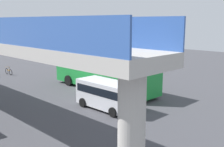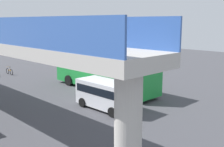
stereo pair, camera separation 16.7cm
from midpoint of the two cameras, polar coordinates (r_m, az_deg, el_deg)
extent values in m
plane|color=#424247|center=(26.23, -4.94, -3.18)|extent=(80.00, 80.00, 0.00)
cube|color=#1E8C38|center=(25.43, -2.05, 0.37)|extent=(11.50, 2.55, 2.86)
cube|color=black|center=(25.35, -2.06, 1.52)|extent=(11.04, 2.59, 0.90)
cube|color=white|center=(25.23, -2.07, 3.30)|extent=(11.27, 2.58, 0.20)
cube|color=black|center=(29.79, -9.68, 2.44)|extent=(0.04, 2.24, 1.20)
cylinder|color=black|center=(27.66, -9.20, -1.43)|extent=(1.04, 0.30, 1.04)
cylinder|color=black|center=(29.20, -5.16, -0.69)|extent=(1.04, 0.30, 1.04)
cylinder|color=black|center=(22.29, 2.08, -4.30)|extent=(1.04, 0.30, 1.04)
cylinder|color=black|center=(24.17, 6.19, -3.15)|extent=(1.04, 0.30, 1.04)
cube|color=silver|center=(20.03, -1.32, -4.28)|extent=(4.80, 1.95, 1.86)
cube|color=black|center=(19.93, -1.32, -3.29)|extent=(4.42, 1.98, 0.56)
cylinder|color=black|center=(20.77, -6.31, -6.03)|extent=(0.68, 0.22, 0.68)
cylinder|color=black|center=(21.99, -2.35, -5.00)|extent=(0.68, 0.22, 0.68)
cylinder|color=black|center=(18.52, -0.06, -8.08)|extent=(0.68, 0.22, 0.68)
cylinder|color=black|center=(19.88, 3.93, -6.76)|extent=(0.68, 0.22, 0.68)
torus|color=black|center=(35.60, -21.20, 0.45)|extent=(0.72, 0.06, 0.72)
torus|color=black|center=(34.66, -20.49, 0.23)|extent=(0.72, 0.06, 0.72)
cube|color=orange|center=(35.10, -20.87, 0.63)|extent=(0.89, 0.04, 0.04)
cylinder|color=orange|center=(34.90, -20.76, 0.91)|extent=(0.03, 0.03, 0.40)
cube|color=black|center=(34.87, -20.79, 1.24)|extent=(0.20, 0.08, 0.04)
cylinder|color=orange|center=(35.40, -21.18, 1.30)|extent=(0.02, 0.44, 0.02)
cube|color=silver|center=(25.19, 5.27, -3.77)|extent=(2.00, 0.20, 0.01)
cube|color=silver|center=(27.82, -1.10, -2.32)|extent=(2.00, 0.20, 0.01)
cube|color=silver|center=(30.75, -6.30, -1.10)|extent=(2.00, 0.20, 0.01)
cylinder|color=#B2ADA5|center=(9.14, 3.51, -14.42)|extent=(0.90, 0.90, 4.91)
camera|label=1|loc=(0.08, -90.19, -0.04)|focal=43.85mm
camera|label=2|loc=(0.08, 89.81, 0.04)|focal=43.85mm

